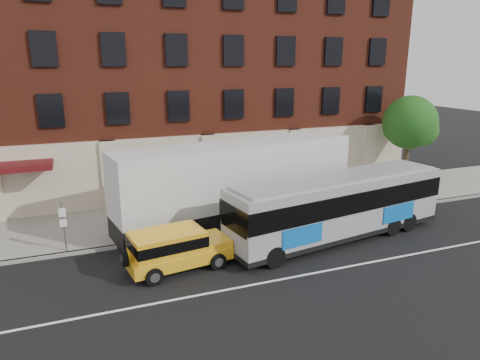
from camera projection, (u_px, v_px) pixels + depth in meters
name	position (u px, v px, depth m)	size (l,w,h in m)	color
ground	(296.00, 284.00, 17.20)	(120.00, 120.00, 0.00)	black
sidewalk	(223.00, 211.00, 25.30)	(60.00, 6.00, 0.15)	gray
kerb	(241.00, 229.00, 22.59)	(60.00, 0.25, 0.15)	gray
lane_line	(290.00, 278.00, 17.65)	(60.00, 0.12, 0.01)	white
building	(186.00, 75.00, 30.46)	(30.00, 12.10, 15.00)	maroon
sign_pole	(64.00, 224.00, 19.45)	(0.30, 0.20, 2.50)	slate
street_tree	(410.00, 125.00, 29.23)	(3.60, 3.60, 6.20)	#332419
city_bus	(338.00, 204.00, 21.15)	(11.98, 4.33, 3.21)	#989AA1
yellow_suv	(174.00, 247.00, 18.13)	(4.69, 2.49, 1.75)	yellow
shipping_container	(237.00, 184.00, 23.14)	(13.51, 4.95, 4.41)	black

